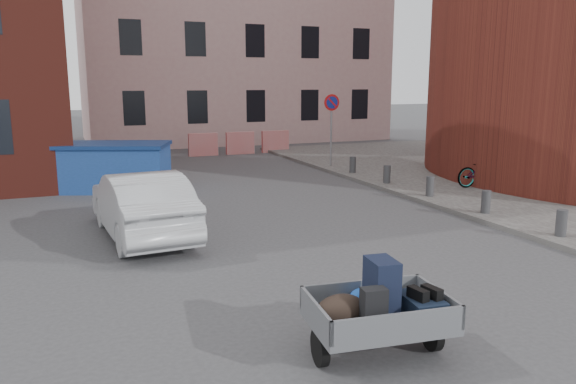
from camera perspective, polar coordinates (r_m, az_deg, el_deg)
name	(u,v)px	position (r m, az deg, el deg)	size (l,w,h in m)	color
ground	(269,262)	(10.28, -1.91, -7.16)	(120.00, 120.00, 0.00)	#38383A
sidewalk	(524,185)	(19.04, 22.84, 0.70)	(9.00, 24.00, 0.12)	#474442
building_pink	(231,12)	(32.76, -5.79, 17.74)	(16.00, 8.00, 14.00)	#C59898
no_parking_sign	(332,115)	(20.91, 4.45, 7.81)	(0.60, 0.09, 2.65)	gray
bollards	(430,186)	(15.93, 14.23, 0.57)	(0.22, 9.02, 0.55)	#3A3A3D
barriers	(240,143)	(25.47, -4.87, 4.98)	(4.70, 0.18, 1.00)	red
trailer	(378,309)	(6.80, 9.11, -11.70)	(1.72, 1.89, 1.20)	black
dumpster	(111,167)	(17.68, -17.54, 2.48)	(3.80, 2.86, 1.42)	navy
silver_car	(142,204)	(12.17, -14.63, -1.22)	(1.48, 4.23, 1.39)	#B0B3B8
bicycle	(483,171)	(17.84, 19.22, 2.06)	(0.63, 1.82, 0.96)	black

